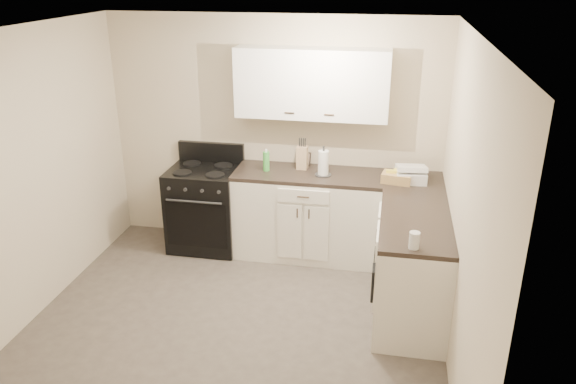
% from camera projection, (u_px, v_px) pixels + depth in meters
% --- Properties ---
extents(floor, '(3.60, 3.60, 0.00)m').
position_uv_depth(floor, '(233.00, 329.00, 4.89)').
color(floor, '#473F38').
rests_on(floor, ground).
extents(ceiling, '(3.60, 3.60, 0.00)m').
position_uv_depth(ceiling, '(219.00, 33.00, 3.94)').
color(ceiling, white).
rests_on(ceiling, wall_back).
extents(wall_back, '(3.60, 0.00, 3.60)m').
position_uv_depth(wall_back, '(274.00, 134.00, 6.05)').
color(wall_back, beige).
rests_on(wall_back, ground).
extents(wall_right, '(0.00, 3.60, 3.60)m').
position_uv_depth(wall_right, '(463.00, 215.00, 4.11)').
color(wall_right, beige).
rests_on(wall_right, ground).
extents(wall_left, '(0.00, 3.60, 3.60)m').
position_uv_depth(wall_left, '(21.00, 182.00, 4.72)').
color(wall_left, beige).
rests_on(wall_left, ground).
extents(wall_front, '(3.60, 0.00, 3.60)m').
position_uv_depth(wall_front, '(123.00, 334.00, 2.78)').
color(wall_front, beige).
rests_on(wall_front, ground).
extents(base_cabinets_back, '(1.55, 0.60, 0.90)m').
position_uv_depth(base_cabinets_back, '(308.00, 216.00, 6.01)').
color(base_cabinets_back, silver).
rests_on(base_cabinets_back, floor).
extents(base_cabinets_right, '(0.60, 1.90, 0.90)m').
position_uv_depth(base_cabinets_right, '(411.00, 253.00, 5.23)').
color(base_cabinets_right, silver).
rests_on(base_cabinets_right, floor).
extents(countertop_back, '(1.55, 0.60, 0.04)m').
position_uv_depth(countertop_back, '(308.00, 175.00, 5.83)').
color(countertop_back, black).
rests_on(countertop_back, base_cabinets_back).
extents(countertop_right, '(0.60, 1.90, 0.04)m').
position_uv_depth(countertop_right, '(415.00, 207.00, 5.06)').
color(countertop_right, black).
rests_on(countertop_right, base_cabinets_right).
extents(upper_cabinets, '(1.55, 0.30, 0.70)m').
position_uv_depth(upper_cabinets, '(312.00, 84.00, 5.62)').
color(upper_cabinets, white).
rests_on(upper_cabinets, wall_back).
extents(stove, '(0.75, 0.64, 0.90)m').
position_uv_depth(stove, '(206.00, 208.00, 6.18)').
color(stove, black).
rests_on(stove, floor).
extents(knife_block, '(0.12, 0.11, 0.25)m').
position_uv_depth(knife_block, '(302.00, 158.00, 5.90)').
color(knife_block, '#D3B282').
rests_on(knife_block, countertop_back).
extents(paper_towel, '(0.13, 0.13, 0.26)m').
position_uv_depth(paper_towel, '(323.00, 163.00, 5.71)').
color(paper_towel, white).
rests_on(paper_towel, countertop_back).
extents(soap_bottle, '(0.08, 0.08, 0.20)m').
position_uv_depth(soap_bottle, '(266.00, 161.00, 5.86)').
color(soap_bottle, green).
rests_on(soap_bottle, countertop_back).
extents(picture_frame, '(0.12, 0.07, 0.14)m').
position_uv_depth(picture_frame, '(306.00, 158.00, 6.05)').
color(picture_frame, black).
rests_on(picture_frame, countertop_back).
extents(wicker_basket, '(0.32, 0.24, 0.10)m').
position_uv_depth(wicker_basket, '(397.00, 178.00, 5.56)').
color(wicker_basket, '#A5824E').
rests_on(wicker_basket, countertop_right).
extents(countertop_grill, '(0.32, 0.30, 0.11)m').
position_uv_depth(countertop_grill, '(411.00, 176.00, 5.58)').
color(countertop_grill, white).
rests_on(countertop_grill, countertop_right).
extents(glass_jar, '(0.10, 0.10, 0.13)m').
position_uv_depth(glass_jar, '(414.00, 240.00, 4.25)').
color(glass_jar, silver).
rests_on(glass_jar, countertop_right).
extents(oven_mitt_near, '(0.02, 0.17, 0.29)m').
position_uv_depth(oven_mitt_near, '(373.00, 283.00, 4.67)').
color(oven_mitt_near, black).
rests_on(oven_mitt_near, base_cabinets_right).
extents(oven_mitt_far, '(0.02, 0.14, 0.23)m').
position_uv_depth(oven_mitt_far, '(375.00, 262.00, 5.00)').
color(oven_mitt_far, black).
rests_on(oven_mitt_far, base_cabinets_right).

